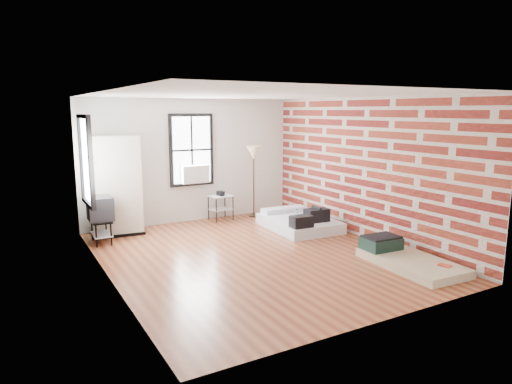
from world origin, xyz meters
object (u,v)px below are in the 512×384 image
wardrobe (116,186)px  mattress_main (299,222)px  floor_lamp (254,156)px  side_table (221,200)px  mattress_bare (404,258)px  tv_stand (100,210)px

wardrobe → mattress_main: bearing=-17.3°
floor_lamp → side_table: bearing=175.3°
wardrobe → side_table: bearing=7.3°
wardrobe → side_table: wardrobe is taller
mattress_bare → floor_lamp: floor_lamp is taller
side_table → tv_stand: (-2.81, -0.58, 0.19)m
side_table → wardrobe: bearing=-178.3°
mattress_bare → floor_lamp: 4.51m
mattress_bare → side_table: (-1.34, 4.35, 0.35)m
mattress_main → floor_lamp: floor_lamp is taller
mattress_main → tv_stand: 4.11m
mattress_main → floor_lamp: 2.01m
mattress_main → tv_stand: size_ratio=1.97×
mattress_bare → floor_lamp: bearing=99.6°
mattress_main → wardrobe: wardrobe is taller
floor_lamp → tv_stand: floor_lamp is taller
mattress_bare → tv_stand: bearing=140.8°
side_table → floor_lamp: size_ratio=0.40×
tv_stand → mattress_main: bearing=-12.3°
mattress_bare → side_table: 4.56m
mattress_main → side_table: size_ratio=2.62×
floor_lamp → tv_stand: (-3.66, -0.51, -0.82)m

